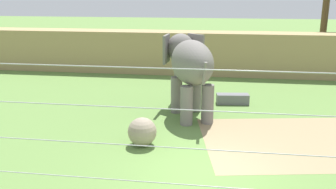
{
  "coord_description": "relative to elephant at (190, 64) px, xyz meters",
  "views": [
    {
      "loc": [
        0.34,
        -9.45,
        4.82
      ],
      "look_at": [
        -1.43,
        2.67,
        1.4
      ],
      "focal_mm": 39.82,
      "sensor_mm": 36.0,
      "label": 1
    }
  ],
  "objects": [
    {
      "name": "enrichment_ball",
      "position": [
        -1.2,
        -3.3,
        -1.59
      ],
      "size": [
        0.93,
        0.93,
        0.93
      ],
      "primitive_type": "sphere",
      "color": "gray",
      "rests_on": "ground"
    },
    {
      "name": "feed_trough",
      "position": [
        1.77,
        1.78,
        -1.84
      ],
      "size": [
        1.45,
        0.66,
        0.44
      ],
      "color": "slate",
      "rests_on": "ground"
    },
    {
      "name": "embankment_wall",
      "position": [
        0.89,
        7.89,
        -0.81
      ],
      "size": [
        36.0,
        1.8,
        2.49
      ],
      "primitive_type": "cube",
      "color": "tan",
      "rests_on": "ground"
    },
    {
      "name": "dirt_patch",
      "position": [
        3.51,
        -2.29,
        -2.05
      ],
      "size": [
        6.28,
        5.5,
        0.01
      ],
      "primitive_type": "cube",
      "rotation": [
        0.0,
        0.0,
        0.18
      ],
      "color": "#937F5B",
      "rests_on": "ground"
    },
    {
      "name": "cable_fence",
      "position": [
        0.89,
        -8.1,
        -0.19
      ],
      "size": [
        11.05,
        0.21,
        3.7
      ],
      "color": "brown",
      "rests_on": "ground"
    },
    {
      "name": "elephant",
      "position": [
        0.0,
        0.0,
        0.0
      ],
      "size": [
        2.54,
        3.97,
        3.1
      ],
      "color": "slate",
      "rests_on": "ground"
    },
    {
      "name": "ground_plane",
      "position": [
        0.89,
        -4.76,
        -2.06
      ],
      "size": [
        120.0,
        120.0,
        0.0
      ],
      "primitive_type": "plane",
      "color": "#5B7F3D"
    }
  ]
}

